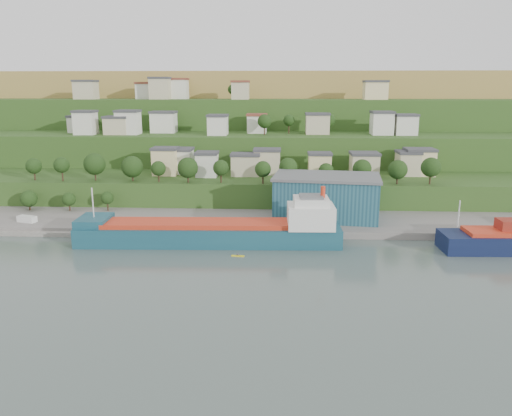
# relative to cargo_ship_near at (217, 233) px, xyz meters

# --- Properties ---
(ground) EXTENTS (500.00, 500.00, 0.00)m
(ground) POSITION_rel_cargo_ship_near_xyz_m (-2.48, -9.26, -2.82)
(ground) COLOR #414E49
(ground) RESTS_ON ground
(quay) EXTENTS (220.00, 26.00, 4.00)m
(quay) POSITION_rel_cargo_ship_near_xyz_m (17.52, 18.74, -2.82)
(quay) COLOR slate
(quay) RESTS_ON ground
(pebble_beach) EXTENTS (40.00, 18.00, 2.40)m
(pebble_beach) POSITION_rel_cargo_ship_near_xyz_m (-57.48, 12.74, -2.82)
(pebble_beach) COLOR slate
(pebble_beach) RESTS_ON ground
(hillside) EXTENTS (360.00, 210.58, 96.00)m
(hillside) POSITION_rel_cargo_ship_near_xyz_m (-2.48, 159.43, -2.74)
(hillside) COLOR #284719
(hillside) RESTS_ON ground
(cargo_ship_near) EXTENTS (68.97, 13.17, 17.64)m
(cargo_ship_near) POSITION_rel_cargo_ship_near_xyz_m (0.00, 0.00, 0.00)
(cargo_ship_near) COLOR #143D4D
(cargo_ship_near) RESTS_ON ground
(warehouse) EXTENTS (33.13, 22.72, 12.80)m
(warehouse) POSITION_rel_cargo_ship_near_xyz_m (30.02, 21.74, 5.62)
(warehouse) COLOR #1B4252
(warehouse) RESTS_ON quay
(caravan) EXTENTS (5.98, 3.84, 2.59)m
(caravan) POSITION_rel_cargo_ship_near_xyz_m (-57.14, 11.69, -0.32)
(caravan) COLOR white
(caravan) RESTS_ON pebble_beach
(dinghy) EXTENTS (3.94, 2.61, 0.74)m
(dinghy) POSITION_rel_cargo_ship_near_xyz_m (-50.75, 11.82, -1.25)
(dinghy) COLOR silver
(dinghy) RESTS_ON pebble_beach
(kayak_orange) EXTENTS (3.55, 0.76, 0.88)m
(kayak_orange) POSITION_rel_cargo_ship_near_xyz_m (-25.17, -5.80, -2.56)
(kayak_orange) COLOR orange
(kayak_orange) RESTS_ON ground
(kayak_yellow) EXTENTS (3.19, 0.84, 0.79)m
(kayak_yellow) POSITION_rel_cargo_ship_near_xyz_m (6.19, -9.78, -2.58)
(kayak_yellow) COLOR yellow
(kayak_yellow) RESTS_ON ground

